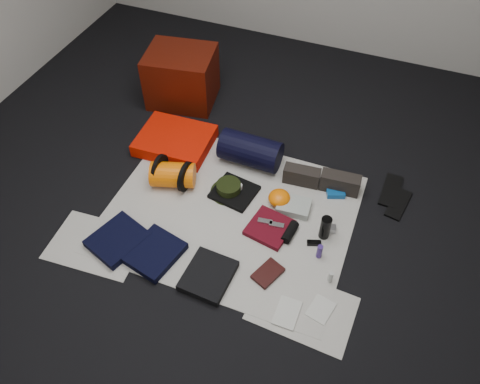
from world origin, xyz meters
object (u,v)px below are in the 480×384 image
(red_cabinet, at_px, (182,77))
(water_bottle, at_px, (325,228))
(stuff_sack, at_px, (173,175))
(navy_duffel, at_px, (250,151))
(paperback_book, at_px, (268,273))
(sleeping_pad, at_px, (175,141))
(compact_camera, at_px, (329,228))

(red_cabinet, xyz_separation_m, water_bottle, (1.47, -0.97, -0.13))
(red_cabinet, distance_m, stuff_sack, 0.98)
(navy_duffel, xyz_separation_m, paperback_book, (0.44, -0.86, -0.10))
(red_cabinet, height_order, sleeping_pad, red_cabinet)
(red_cabinet, height_order, navy_duffel, red_cabinet)
(compact_camera, height_order, paperback_book, compact_camera)
(red_cabinet, height_order, stuff_sack, red_cabinet)
(navy_duffel, relative_size, water_bottle, 2.56)
(stuff_sack, height_order, water_bottle, stuff_sack)
(navy_duffel, height_order, paperback_book, navy_duffel)
(stuff_sack, bearing_deg, red_cabinet, 111.76)
(red_cabinet, relative_size, water_bottle, 3.06)
(stuff_sack, height_order, compact_camera, stuff_sack)
(compact_camera, bearing_deg, stuff_sack, 165.19)
(water_bottle, relative_size, paperback_book, 0.93)
(sleeping_pad, height_order, compact_camera, sleeping_pad)
(navy_duffel, bearing_deg, compact_camera, -28.72)
(water_bottle, bearing_deg, stuff_sack, 176.96)
(red_cabinet, bearing_deg, stuff_sack, -77.88)
(sleeping_pad, relative_size, navy_duffel, 1.22)
(sleeping_pad, xyz_separation_m, paperback_book, (1.03, -0.82, -0.04))
(stuff_sack, relative_size, paperback_book, 1.63)
(red_cabinet, bearing_deg, compact_camera, -41.19)
(red_cabinet, relative_size, paperback_book, 2.84)
(sleeping_pad, bearing_deg, paperback_book, -38.56)
(sleeping_pad, bearing_deg, stuff_sack, -65.08)
(stuff_sack, distance_m, navy_duffel, 0.58)
(water_bottle, xyz_separation_m, paperback_book, (-0.24, -0.40, -0.07))
(sleeping_pad, height_order, paperback_book, sleeping_pad)
(paperback_book, bearing_deg, water_bottle, 82.01)
(navy_duffel, bearing_deg, water_bottle, -32.65)
(sleeping_pad, height_order, stuff_sack, stuff_sack)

